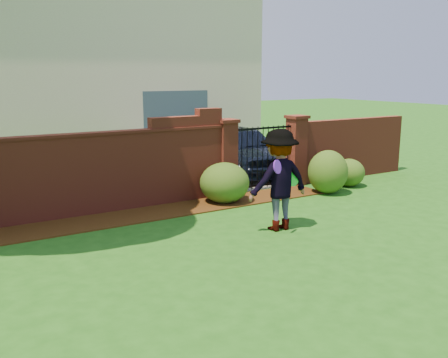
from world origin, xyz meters
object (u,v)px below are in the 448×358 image
frisbee_purple (277,167)px  frisbee_green (293,179)px  man (280,180)px  car (245,150)px

frisbee_purple → frisbee_green: 0.73m
man → frisbee_purple: (-0.32, -0.33, 0.35)m
man → frisbee_green: size_ratio=7.07×
frisbee_green → car: bearing=65.9°
man → frisbee_green: (0.27, -0.06, 0.01)m
frisbee_green → frisbee_purple: bearing=-155.5°
man → car: bearing=-114.0°
frisbee_purple → car: bearing=61.8°
car → frisbee_purple: 5.99m
frisbee_green → man: bearing=167.4°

